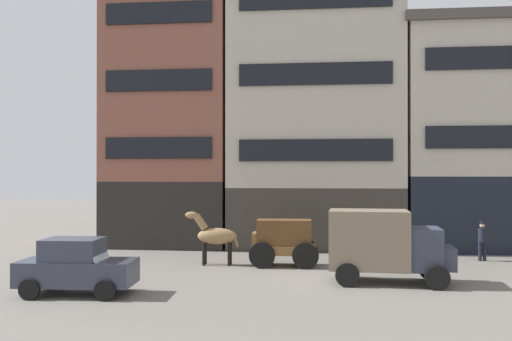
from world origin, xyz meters
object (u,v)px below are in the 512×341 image
at_px(draft_horse, 215,235).
at_px(cargo_wagon, 283,239).
at_px(delivery_truck_far, 385,244).
at_px(pedestrian_officer, 482,239).
at_px(fire_hydrant_curbside, 422,248).
at_px(sedan_dark, 76,267).

bearing_deg(draft_horse, cargo_wagon, 0.02).
bearing_deg(delivery_truck_far, pedestrian_officer, 47.97).
bearing_deg(fire_hydrant_curbside, draft_horse, -160.80).
xyz_separation_m(delivery_truck_far, fire_hydrant_curbside, (2.57, 6.50, -1.00)).
distance_m(delivery_truck_far, fire_hydrant_curbside, 7.06).
height_order(delivery_truck_far, fire_hydrant_curbside, delivery_truck_far).
relative_size(cargo_wagon, draft_horse, 1.25).
bearing_deg(fire_hydrant_curbside, cargo_wagon, -153.07).
xyz_separation_m(cargo_wagon, delivery_truck_far, (3.86, -3.23, 0.28)).
bearing_deg(draft_horse, fire_hydrant_curbside, 19.20).
relative_size(cargo_wagon, pedestrian_officer, 1.63).
xyz_separation_m(cargo_wagon, sedan_dark, (-6.39, -6.21, -0.23)).
distance_m(sedan_dark, fire_hydrant_curbside, 15.95).
relative_size(delivery_truck_far, pedestrian_officer, 2.48).
height_order(pedestrian_officer, fire_hydrant_curbside, pedestrian_officer).
height_order(delivery_truck_far, sedan_dark, delivery_truck_far).
xyz_separation_m(pedestrian_officer, fire_hydrant_curbside, (-2.46, 0.93, -0.55)).
xyz_separation_m(cargo_wagon, draft_horse, (-2.95, -0.00, 0.12)).
xyz_separation_m(delivery_truck_far, pedestrian_officer, (5.02, 5.57, -0.44)).
bearing_deg(sedan_dark, pedestrian_officer, 29.21).
bearing_deg(delivery_truck_far, cargo_wagon, 140.05).
bearing_deg(pedestrian_officer, sedan_dark, -150.79).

